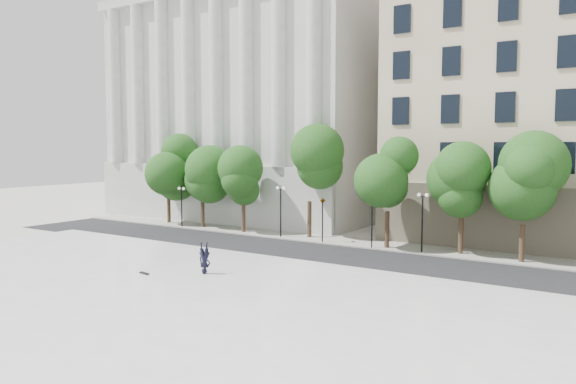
% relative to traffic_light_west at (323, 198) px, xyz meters
% --- Properties ---
extents(ground, '(160.00, 160.00, 0.00)m').
position_rel_traffic_light_west_xyz_m(ground, '(1.07, -22.30, -3.73)').
color(ground, '#B1AFA7').
rests_on(ground, ground).
extents(plaza, '(44.00, 22.00, 0.45)m').
position_rel_traffic_light_west_xyz_m(plaza, '(1.07, -19.30, -3.51)').
color(plaza, white).
rests_on(plaza, ground).
extents(street, '(60.00, 8.00, 0.02)m').
position_rel_traffic_light_west_xyz_m(street, '(1.07, -4.30, -3.72)').
color(street, black).
rests_on(street, ground).
extents(far_sidewalk, '(60.00, 4.00, 0.12)m').
position_rel_traffic_light_west_xyz_m(far_sidewalk, '(1.07, 1.70, -3.67)').
color(far_sidewalk, '#ABA89E').
rests_on(far_sidewalk, ground).
extents(building_west, '(31.50, 27.65, 25.60)m').
position_rel_traffic_light_west_xyz_m(building_west, '(-15.93, 16.27, 9.15)').
color(building_west, silver).
rests_on(building_west, ground).
extents(traffic_light_west, '(0.83, 1.86, 4.23)m').
position_rel_traffic_light_west_xyz_m(traffic_light_west, '(0.00, 0.00, 0.00)').
color(traffic_light_west, black).
rests_on(traffic_light_west, ground).
extents(traffic_light_east, '(0.56, 1.71, 4.17)m').
position_rel_traffic_light_west_xyz_m(traffic_light_east, '(4.37, 0.00, -0.06)').
color(traffic_light_east, black).
rests_on(traffic_light_east, ground).
extents(person_lying, '(1.42, 1.96, 0.50)m').
position_rel_traffic_light_west_xyz_m(person_lying, '(0.60, -14.82, -3.03)').
color(person_lying, black).
rests_on(person_lying, plaza).
extents(skateboard, '(0.82, 0.35, 0.08)m').
position_rel_traffic_light_west_xyz_m(skateboard, '(-2.33, -16.81, -3.24)').
color(skateboard, black).
rests_on(skateboard, plaza).
extents(street_trees, '(45.02, 4.99, 7.96)m').
position_rel_traffic_light_west_xyz_m(street_trees, '(-1.39, 1.25, 1.58)').
color(street_trees, '#382619').
rests_on(street_trees, ground).
extents(lamp_posts, '(35.65, 0.28, 4.48)m').
position_rel_traffic_light_west_xyz_m(lamp_posts, '(1.99, 0.30, -0.76)').
color(lamp_posts, black).
rests_on(lamp_posts, ground).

